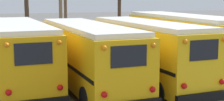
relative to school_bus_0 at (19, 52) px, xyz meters
name	(u,v)px	position (x,y,z in m)	size (l,w,h in m)	color
ground_plane	(109,80)	(4.53, -0.16, -1.71)	(160.00, 160.00, 0.00)	#5B5956
school_bus_0	(19,52)	(0.00, 0.00, 0.00)	(2.54, 9.48, 3.12)	#E5A00C
school_bus_1	(87,53)	(3.02, -1.10, -0.04)	(2.58, 9.95, 3.05)	#EAAA0F
school_bus_2	(146,50)	(6.04, -1.34, -0.02)	(2.57, 9.49, 3.11)	yellow
school_bus_3	(181,41)	(9.06, 0.14, 0.09)	(3.04, 10.66, 3.32)	yellow
utility_pole	(61,3)	(4.32, 9.90, 2.18)	(1.80, 0.28, 7.45)	#75604C
fence_line	(73,44)	(4.53, 7.11, -0.72)	(17.12, 0.06, 1.42)	#939399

